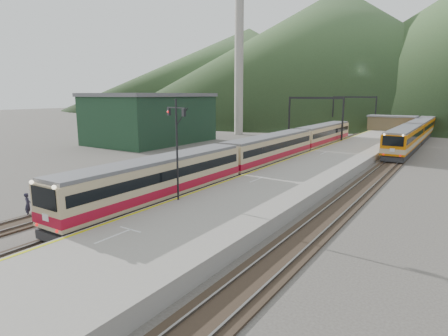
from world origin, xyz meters
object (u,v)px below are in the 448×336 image
Objects in this scene: second_train at (420,129)px; signal_mast at (177,139)px; worker at (28,205)px; main_train at (271,151)px.

second_train is 8.46× the size of signal_mast.
signal_mast is (-9.33, -58.96, 3.30)m from second_train.
second_train is at bearing -67.44° from worker.
worker is (-6.20, -25.49, -1.06)m from main_train.
second_train is at bearing 81.01° from signal_mast.
second_train is 59.78m from signal_mast.
main_train reaches higher than worker.
second_train is (11.50, 39.67, 0.12)m from main_train.
main_train is at bearing -106.17° from second_train.
signal_mast is at bearing -105.72° from worker.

